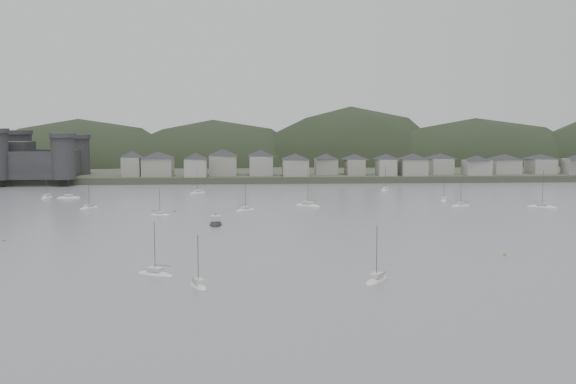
{
  "coord_description": "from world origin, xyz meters",
  "views": [
    {
      "loc": [
        -13.0,
        -128.29,
        26.67
      ],
      "look_at": [
        0.0,
        75.0,
        6.0
      ],
      "focal_mm": 41.57,
      "sensor_mm": 36.0,
      "label": 1
    }
  ],
  "objects": [
    {
      "name": "far_shore_land",
      "position": [
        0.0,
        295.0,
        1.5
      ],
      "size": [
        900.0,
        250.0,
        3.0
      ],
      "primitive_type": "cube",
      "color": "#383D2D",
      "rests_on": "ground"
    },
    {
      "name": "forested_ridge",
      "position": [
        4.83,
        269.4,
        -11.28
      ],
      "size": [
        851.55,
        103.94,
        102.57
      ],
      "color": "black",
      "rests_on": "ground"
    },
    {
      "name": "ground",
      "position": [
        0.0,
        0.0,
        0.0
      ],
      "size": [
        900.0,
        900.0,
        0.0
      ],
      "primitive_type": "plane",
      "color": "slate",
      "rests_on": "ground"
    },
    {
      "name": "waterfront_town",
      "position": [
        50.59,
        183.34,
        8.66
      ],
      "size": [
        451.48,
        28.46,
        12.92
      ],
      "color": "gray",
      "rests_on": "far_shore_land"
    },
    {
      "name": "moored_fleet",
      "position": [
        -8.74,
        63.07,
        0.18
      ],
      "size": [
        224.54,
        164.78,
        13.32
      ],
      "color": "silver",
      "rests_on": "ground"
    },
    {
      "name": "castle",
      "position": [
        -120.0,
        179.8,
        10.96
      ],
      "size": [
        66.0,
        43.0,
        20.0
      ],
      "color": "#2D2E30",
      "rests_on": "far_shore_land"
    },
    {
      "name": "sailboat_lead",
      "position": [
        -13.13,
        77.07,
        0.18
      ],
      "size": [
        7.32,
        6.54,
        10.23
      ],
      "rotation": [
        0.0,
        0.0,
        2.25
      ],
      "color": "silver",
      "rests_on": "ground"
    },
    {
      "name": "motor_launch_far",
      "position": [
        -21.03,
        48.8,
        0.28
      ],
      "size": [
        3.35,
        9.15,
        4.16
      ],
      "rotation": [
        0.0,
        0.0,
        3.15
      ],
      "color": "black",
      "rests_on": "ground"
    },
    {
      "name": "mooring_buoys",
      "position": [
        -16.43,
        65.31,
        0.15
      ],
      "size": [
        132.11,
        120.29,
        0.7
      ],
      "color": "#B4793C",
      "rests_on": "ground"
    }
  ]
}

